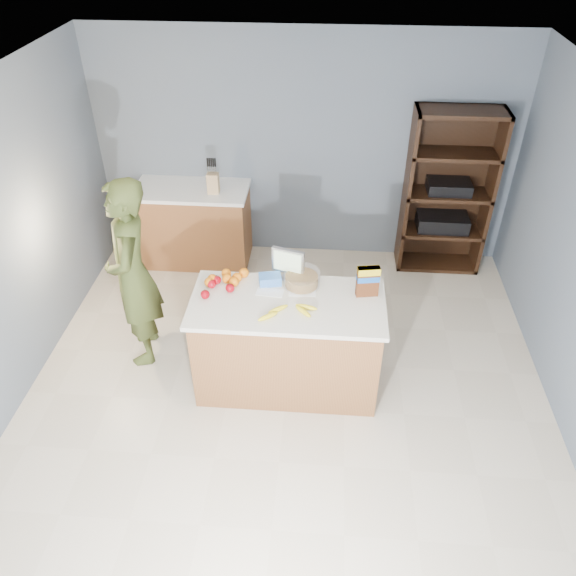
# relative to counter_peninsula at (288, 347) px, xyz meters

# --- Properties ---
(floor) EXTENTS (4.50, 5.00, 0.02)m
(floor) POSITION_rel_counter_peninsula_xyz_m (0.00, -0.30, -0.42)
(floor) COLOR beige
(floor) RESTS_ON ground
(walls) EXTENTS (4.52, 5.02, 2.51)m
(walls) POSITION_rel_counter_peninsula_xyz_m (0.00, -0.30, 1.24)
(walls) COLOR slate
(walls) RESTS_ON ground
(counter_peninsula) EXTENTS (1.56, 0.76, 0.90)m
(counter_peninsula) POSITION_rel_counter_peninsula_xyz_m (0.00, 0.00, 0.00)
(counter_peninsula) COLOR brown
(counter_peninsula) RESTS_ON ground
(back_cabinet) EXTENTS (1.24, 0.62, 0.90)m
(back_cabinet) POSITION_rel_counter_peninsula_xyz_m (-1.20, 1.90, 0.04)
(back_cabinet) COLOR brown
(back_cabinet) RESTS_ON ground
(shelving_unit) EXTENTS (0.90, 0.40, 1.80)m
(shelving_unit) POSITION_rel_counter_peninsula_xyz_m (1.55, 2.05, 0.45)
(shelving_unit) COLOR black
(shelving_unit) RESTS_ON ground
(person) EXTENTS (0.56, 0.72, 1.76)m
(person) POSITION_rel_counter_peninsula_xyz_m (-1.35, 0.30, 0.46)
(person) COLOR #3E491E
(person) RESTS_ON ground
(knife_block) EXTENTS (0.12, 0.10, 0.31)m
(knife_block) POSITION_rel_counter_peninsula_xyz_m (-0.93, 1.82, 0.60)
(knife_block) COLOR tan
(knife_block) RESTS_ON back_cabinet
(envelopes) EXTENTS (0.49, 0.15, 0.00)m
(envelopes) POSITION_rel_counter_peninsula_xyz_m (-0.02, 0.12, 0.49)
(envelopes) COLOR white
(envelopes) RESTS_ON counter_peninsula
(bananas) EXTENTS (0.46, 0.25, 0.04)m
(bananas) POSITION_rel_counter_peninsula_xyz_m (0.02, -0.14, 0.50)
(bananas) COLOR yellow
(bananas) RESTS_ON counter_peninsula
(apples) EXTENTS (0.26, 0.28, 0.07)m
(apples) POSITION_rel_counter_peninsula_xyz_m (-0.59, 0.11, 0.52)
(apples) COLOR #94050F
(apples) RESTS_ON counter_peninsula
(oranges) EXTENTS (0.35, 0.24, 0.08)m
(oranges) POSITION_rel_counter_peninsula_xyz_m (-0.52, 0.23, 0.53)
(oranges) COLOR orange
(oranges) RESTS_ON counter_peninsula
(blue_carton) EXTENTS (0.20, 0.16, 0.08)m
(blue_carton) POSITION_rel_counter_peninsula_xyz_m (-0.16, 0.24, 0.52)
(blue_carton) COLOR blue
(blue_carton) RESTS_ON counter_peninsula
(salad_bowl) EXTENTS (0.30, 0.30, 0.13)m
(salad_bowl) POSITION_rel_counter_peninsula_xyz_m (0.10, 0.23, 0.54)
(salad_bowl) COLOR #267219
(salad_bowl) RESTS_ON counter_peninsula
(tv) EXTENTS (0.28, 0.12, 0.28)m
(tv) POSITION_rel_counter_peninsula_xyz_m (-0.02, 0.32, 0.64)
(tv) COLOR silver
(tv) RESTS_ON counter_peninsula
(cereal_box) EXTENTS (0.19, 0.10, 0.27)m
(cereal_box) POSITION_rel_counter_peninsula_xyz_m (0.63, 0.14, 0.64)
(cereal_box) COLOR #592B14
(cereal_box) RESTS_ON counter_peninsula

